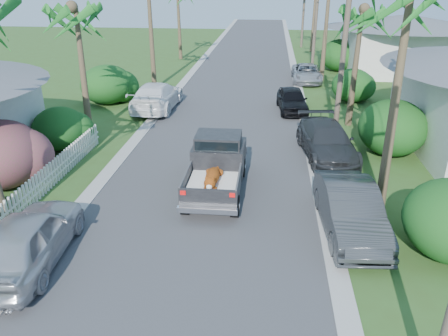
# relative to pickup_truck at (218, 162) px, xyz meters

# --- Properties ---
(ground) EXTENTS (120.00, 120.00, 0.00)m
(ground) POSITION_rel_pickup_truck_xyz_m (-0.38, -6.79, -1.01)
(ground) COLOR #34511E
(ground) RESTS_ON ground
(road) EXTENTS (8.00, 100.00, 0.02)m
(road) POSITION_rel_pickup_truck_xyz_m (-0.38, 18.21, -1.00)
(road) COLOR #38383A
(road) RESTS_ON ground
(curb_left) EXTENTS (0.60, 100.00, 0.06)m
(curb_left) POSITION_rel_pickup_truck_xyz_m (-4.68, 18.21, -0.98)
(curb_left) COLOR #A5A39E
(curb_left) RESTS_ON ground
(curb_right) EXTENTS (0.60, 100.00, 0.06)m
(curb_right) POSITION_rel_pickup_truck_xyz_m (3.92, 18.21, -0.98)
(curb_right) COLOR #A5A39E
(curb_right) RESTS_ON ground
(pickup_truck) EXTENTS (1.98, 5.12, 2.06)m
(pickup_truck) POSITION_rel_pickup_truck_xyz_m (0.00, 0.00, 0.00)
(pickup_truck) COLOR black
(pickup_truck) RESTS_ON ground
(parked_car_rn) EXTENTS (1.95, 4.78, 1.54)m
(parked_car_rn) POSITION_rel_pickup_truck_xyz_m (4.53, -2.79, -0.24)
(parked_car_rn) COLOR #2F3234
(parked_car_rn) RESTS_ON ground
(parked_car_rm) EXTENTS (2.73, 5.31, 1.47)m
(parked_car_rm) POSITION_rel_pickup_truck_xyz_m (4.49, 3.55, -0.27)
(parked_car_rm) COLOR #2B2D2F
(parked_car_rm) RESTS_ON ground
(parked_car_rf) EXTENTS (1.98, 4.16, 1.37)m
(parked_car_rf) POSITION_rel_pickup_truck_xyz_m (3.22, 10.61, -0.32)
(parked_car_rf) COLOR black
(parked_car_rf) RESTS_ON ground
(parked_car_rd) EXTENTS (2.17, 4.64, 1.29)m
(parked_car_rd) POSITION_rel_pickup_truck_xyz_m (4.62, 18.63, -0.37)
(parked_car_rd) COLOR #AAACB2
(parked_car_rd) RESTS_ON ground
(parked_car_ln) EXTENTS (2.22, 4.82, 1.60)m
(parked_car_ln) POSITION_rel_pickup_truck_xyz_m (-4.69, -5.43, -0.21)
(parked_car_ln) COLOR #B2B4BA
(parked_car_ln) RESTS_ON ground
(parked_car_lf) EXTENTS (2.35, 5.64, 1.63)m
(parked_car_lf) POSITION_rel_pickup_truck_xyz_m (-4.91, 10.13, -0.20)
(parked_car_lf) COLOR white
(parked_car_lf) RESTS_ON ground
(palm_l_b) EXTENTS (4.40, 4.40, 7.40)m
(palm_l_b) POSITION_rel_pickup_truck_xyz_m (-7.18, 5.21, 5.14)
(palm_l_b) COLOR brown
(palm_l_b) RESTS_ON ground
(palm_r_b) EXTENTS (4.40, 4.40, 7.20)m
(palm_r_b) POSITION_rel_pickup_truck_xyz_m (6.22, 8.21, 4.94)
(palm_r_b) COLOR brown
(palm_r_b) RESTS_ON ground
(shrub_l_b) EXTENTS (3.00, 3.30, 2.60)m
(shrub_l_b) POSITION_rel_pickup_truck_xyz_m (-8.18, -0.79, 0.29)
(shrub_l_b) COLOR #B0195E
(shrub_l_b) RESTS_ON ground
(shrub_l_c) EXTENTS (2.40, 2.64, 2.00)m
(shrub_l_c) POSITION_rel_pickup_truck_xyz_m (-7.78, 3.21, -0.01)
(shrub_l_c) COLOR #154B1B
(shrub_l_c) RESTS_ON ground
(shrub_l_d) EXTENTS (3.20, 3.52, 2.40)m
(shrub_l_d) POSITION_rel_pickup_truck_xyz_m (-8.38, 11.21, 0.19)
(shrub_l_d) COLOR #154B1B
(shrub_l_d) RESTS_ON ground
(shrub_r_b) EXTENTS (3.00, 3.30, 2.50)m
(shrub_r_b) POSITION_rel_pickup_truck_xyz_m (7.42, 4.21, 0.24)
(shrub_r_b) COLOR #154B1B
(shrub_r_b) RESTS_ON ground
(shrub_r_c) EXTENTS (2.60, 2.86, 2.10)m
(shrub_r_c) POSITION_rel_pickup_truck_xyz_m (7.12, 13.21, 0.04)
(shrub_r_c) COLOR #154B1B
(shrub_r_c) RESTS_ON ground
(shrub_r_d) EXTENTS (3.20, 3.52, 2.60)m
(shrub_r_d) POSITION_rel_pickup_truck_xyz_m (7.62, 23.21, 0.29)
(shrub_r_d) COLOR #154B1B
(shrub_r_d) RESTS_ON ground
(picket_fence) EXTENTS (0.10, 11.00, 1.00)m
(picket_fence) POSITION_rel_pickup_truck_xyz_m (-6.38, -1.29, -0.51)
(picket_fence) COLOR white
(picket_fence) RESTS_ON ground
(house_right_far) EXTENTS (9.00, 8.00, 4.60)m
(house_right_far) POSITION_rel_pickup_truck_xyz_m (12.62, 23.21, 1.11)
(house_right_far) COLOR silver
(house_right_far) RESTS_ON ground
(utility_pole_b) EXTENTS (1.60, 0.26, 9.00)m
(utility_pole_b) POSITION_rel_pickup_truck_xyz_m (5.22, 6.21, 3.59)
(utility_pole_b) COLOR brown
(utility_pole_b) RESTS_ON ground
(utility_pole_c) EXTENTS (1.60, 0.26, 9.00)m
(utility_pole_c) POSITION_rel_pickup_truck_xyz_m (5.22, 21.21, 3.59)
(utility_pole_c) COLOR brown
(utility_pole_c) RESTS_ON ground
(utility_pole_d) EXTENTS (1.60, 0.26, 9.00)m
(utility_pole_d) POSITION_rel_pickup_truck_xyz_m (5.22, 36.21, 3.59)
(utility_pole_d) COLOR brown
(utility_pole_d) RESTS_ON ground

